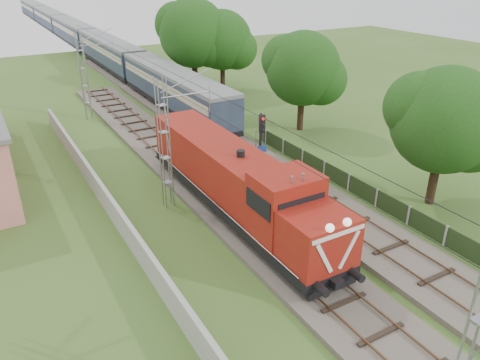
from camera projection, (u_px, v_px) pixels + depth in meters
ground at (333, 300)px, 20.90m from camera, size 140.00×140.00×0.00m
track_main at (252, 227)px, 26.31m from camera, size 4.20×70.00×0.45m
track_side at (223, 141)px, 38.75m from camera, size 4.20×80.00×0.45m
catenary at (165, 144)px, 27.25m from camera, size 3.31×70.00×8.00m
boundary_wall at (112, 208)px, 27.06m from camera, size 0.25×40.00×1.50m
fence at (409, 216)px, 26.60m from camera, size 0.12×32.00×1.20m
locomotive at (236, 181)px, 26.82m from camera, size 3.12×17.81×4.52m
coach_rake at (73, 31)px, 81.37m from camera, size 3.03×113.29×3.50m
signal_post at (261, 139)px, 29.27m from camera, size 0.57×0.45×5.26m
tree_a at (446, 121)px, 27.05m from camera, size 6.57×6.26×8.52m
tree_b at (304, 69)px, 39.61m from camera, size 6.62×6.30×8.58m
tree_c at (194, 34)px, 51.34m from camera, size 7.89×7.52×10.23m
tree_d at (223, 41)px, 52.07m from camera, size 6.91×6.58×8.96m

